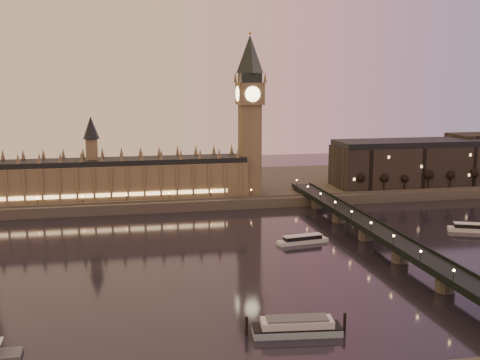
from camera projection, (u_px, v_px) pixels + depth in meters
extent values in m
plane|color=black|center=(191.00, 262.00, 269.68)|extent=(700.00, 700.00, 0.00)
cube|color=#423D35|center=(204.00, 187.00, 434.32)|extent=(560.00, 130.00, 6.00)
cube|color=brown|center=(103.00, 182.00, 375.55)|extent=(180.00, 26.00, 22.00)
cube|color=black|center=(102.00, 162.00, 373.39)|extent=(180.00, 22.00, 3.20)
cube|color=#FFCC7F|center=(103.00, 195.00, 363.56)|extent=(153.00, 0.25, 2.20)
cube|color=brown|center=(250.00, 149.00, 391.14)|extent=(13.00, 13.00, 58.00)
cube|color=brown|center=(250.00, 94.00, 384.95)|extent=(16.00, 16.00, 14.00)
cylinder|color=#FFEAA5|center=(253.00, 94.00, 377.05)|extent=(9.60, 0.35, 9.60)
cylinder|color=#FFEAA5|center=(237.00, 94.00, 383.32)|extent=(0.35, 9.60, 9.60)
cube|color=black|center=(250.00, 78.00, 383.23)|extent=(13.00, 13.00, 6.00)
cone|color=black|center=(250.00, 54.00, 380.65)|extent=(17.68, 17.68, 24.00)
sphere|color=gold|center=(250.00, 33.00, 378.41)|extent=(2.00, 2.00, 2.00)
cube|color=black|center=(382.00, 234.00, 286.58)|extent=(13.00, 260.00, 2.00)
cube|color=black|center=(370.00, 231.00, 285.07)|extent=(0.60, 260.00, 1.00)
cube|color=black|center=(395.00, 230.00, 287.58)|extent=(0.60, 260.00, 1.00)
cube|color=black|center=(411.00, 165.00, 422.95)|extent=(110.00, 36.00, 28.00)
cube|color=black|center=(412.00, 143.00, 420.20)|extent=(108.00, 34.00, 4.00)
cylinder|color=black|center=(361.00, 186.00, 398.33)|extent=(0.70, 0.70, 8.74)
sphere|color=black|center=(361.00, 179.00, 397.55)|extent=(5.82, 5.82, 5.82)
cylinder|color=black|center=(384.00, 185.00, 401.58)|extent=(0.70, 0.70, 8.74)
sphere|color=black|center=(384.00, 178.00, 400.79)|extent=(5.82, 5.82, 5.82)
cylinder|color=black|center=(407.00, 184.00, 404.82)|extent=(0.70, 0.70, 8.74)
sphere|color=black|center=(407.00, 177.00, 404.04)|extent=(5.82, 5.82, 5.82)
cylinder|color=black|center=(429.00, 183.00, 408.07)|extent=(0.70, 0.70, 8.74)
sphere|color=black|center=(429.00, 176.00, 407.28)|extent=(5.82, 5.82, 5.82)
cylinder|color=black|center=(451.00, 182.00, 411.31)|extent=(0.70, 0.70, 8.74)
sphere|color=black|center=(451.00, 176.00, 410.52)|extent=(5.82, 5.82, 5.82)
cylinder|color=black|center=(472.00, 181.00, 414.55)|extent=(0.70, 0.70, 8.74)
sphere|color=black|center=(473.00, 175.00, 413.77)|extent=(5.82, 5.82, 5.82)
cube|color=silver|center=(303.00, 241.00, 299.54)|extent=(26.73, 9.47, 1.92)
cube|color=black|center=(303.00, 238.00, 299.21)|extent=(19.85, 7.46, 1.92)
cube|color=silver|center=(303.00, 235.00, 299.01)|extent=(20.40, 7.76, 0.35)
cube|color=silver|center=(472.00, 230.00, 321.70)|extent=(25.40, 15.47, 2.11)
cube|color=black|center=(473.00, 226.00, 321.33)|extent=(18.99, 11.90, 2.11)
cube|color=silver|center=(473.00, 224.00, 321.12)|extent=(19.55, 12.33, 0.38)
cube|color=#98B2C1|center=(297.00, 331.00, 194.19)|extent=(29.39, 11.25, 2.33)
cube|color=black|center=(297.00, 327.00, 193.95)|extent=(29.39, 11.25, 0.45)
cube|color=silver|center=(297.00, 323.00, 193.71)|extent=(23.95, 9.75, 2.33)
cube|color=#595B5E|center=(297.00, 318.00, 193.46)|extent=(20.29, 8.46, 0.63)
cylinder|color=black|center=(247.00, 326.00, 193.40)|extent=(0.99, 0.99, 6.09)
cylinder|color=black|center=(345.00, 322.00, 196.26)|extent=(0.99, 0.99, 6.09)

